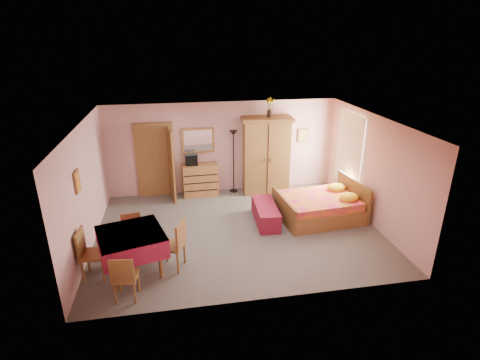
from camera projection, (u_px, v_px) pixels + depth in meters
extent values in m
plane|color=#67615B|center=(238.00, 230.00, 8.82)|extent=(6.50, 6.50, 0.00)
plane|color=brown|center=(238.00, 121.00, 7.87)|extent=(6.50, 6.50, 0.00)
cube|color=#DB9E9E|center=(223.00, 148.00, 10.64)|extent=(6.50, 0.10, 2.60)
cube|color=#DB9E9E|center=(264.00, 234.00, 6.06)|extent=(6.50, 0.10, 2.60)
cube|color=#DB9E9E|center=(85.00, 189.00, 7.81)|extent=(0.10, 5.00, 2.60)
cube|color=#DB9E9E|center=(373.00, 170.00, 8.88)|extent=(0.10, 5.00, 2.60)
cube|color=#9E6B35|center=(156.00, 161.00, 10.40)|extent=(1.06, 0.12, 2.15)
cube|color=white|center=(349.00, 150.00, 9.92)|extent=(0.08, 1.40, 1.95)
cube|color=orange|center=(77.00, 181.00, 7.12)|extent=(0.04, 0.32, 0.42)
cube|color=#D8BF59|center=(303.00, 136.00, 10.91)|extent=(0.30, 0.04, 0.40)
cube|color=#AE6E3B|center=(200.00, 180.00, 10.61)|extent=(0.99, 0.51, 0.92)
cube|color=white|center=(198.00, 141.00, 10.40)|extent=(0.91, 0.11, 0.72)
cube|color=black|center=(191.00, 160.00, 10.35)|extent=(0.34, 0.26, 0.30)
cube|color=black|center=(234.00, 162.00, 10.67)|extent=(0.30, 0.30, 1.82)
cube|color=olive|center=(266.00, 156.00, 10.60)|extent=(1.45, 0.83, 2.20)
cube|color=yellow|center=(270.00, 107.00, 10.12)|extent=(0.23, 0.23, 0.53)
cube|color=#E81673|center=(319.00, 201.00, 9.29)|extent=(2.09, 1.71, 0.91)
cube|color=maroon|center=(266.00, 213.00, 9.15)|extent=(0.57, 1.37, 0.45)
cube|color=maroon|center=(133.00, 252.00, 7.14)|extent=(1.44, 1.44, 0.85)
cube|color=olive|center=(125.00, 276.00, 6.42)|extent=(0.45, 0.45, 0.89)
cube|color=#AB6F3A|center=(133.00, 236.00, 7.72)|extent=(0.45, 0.45, 0.87)
cube|color=#AA6E39|center=(94.00, 254.00, 6.98)|extent=(0.48, 0.48, 0.99)
cube|color=olive|center=(171.00, 245.00, 7.25)|extent=(0.60, 0.60, 1.02)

